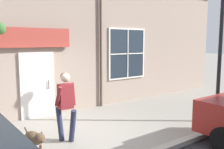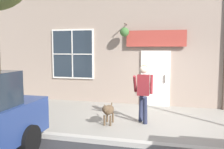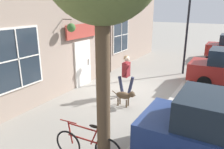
% 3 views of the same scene
% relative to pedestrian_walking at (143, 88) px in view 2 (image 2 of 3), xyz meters
% --- Properties ---
extents(ground_plane, '(90.00, 90.00, 0.00)m').
position_rel_pedestrian_walking_xyz_m(ground_plane, '(-0.16, 0.33, -1.03)').
color(ground_plane, gray).
extents(storefront_facade, '(0.95, 18.00, 4.72)m').
position_rel_pedestrian_walking_xyz_m(storefront_facade, '(-2.50, 0.33, 1.33)').
color(storefront_facade, gray).
rests_on(storefront_facade, ground_plane).
extents(pedestrian_walking, '(0.66, 0.54, 1.71)m').
position_rel_pedestrian_walking_xyz_m(pedestrian_walking, '(0.00, 0.00, 0.00)').
color(pedestrian_walking, '#282D47').
rests_on(pedestrian_walking, ground_plane).
extents(dog_on_leash, '(0.98, 0.32, 0.65)m').
position_rel_pedestrian_walking_xyz_m(dog_on_leash, '(0.44, -0.94, -0.61)').
color(dog_on_leash, brown).
rests_on(dog_on_leash, ground_plane).
extents(leaning_bicycle, '(1.72, 0.35, 1.00)m').
position_rel_pedestrian_walking_xyz_m(leaning_bicycle, '(1.02, -4.06, -0.65)').
color(leaning_bicycle, black).
rests_on(leaning_bicycle, ground_plane).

